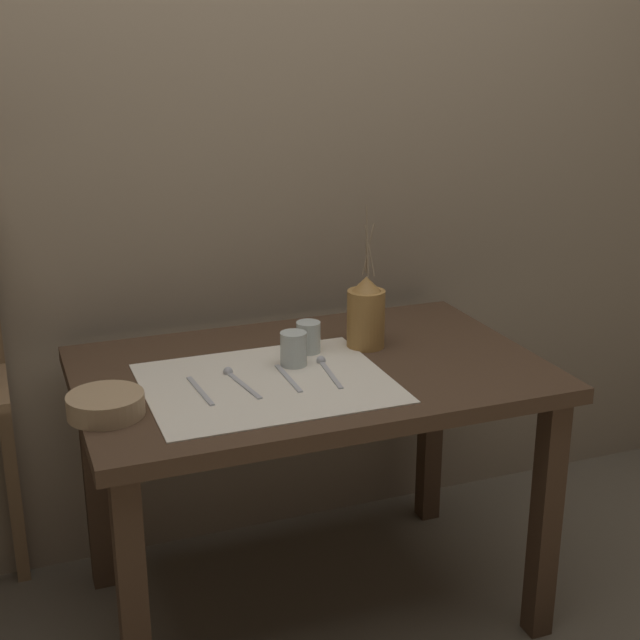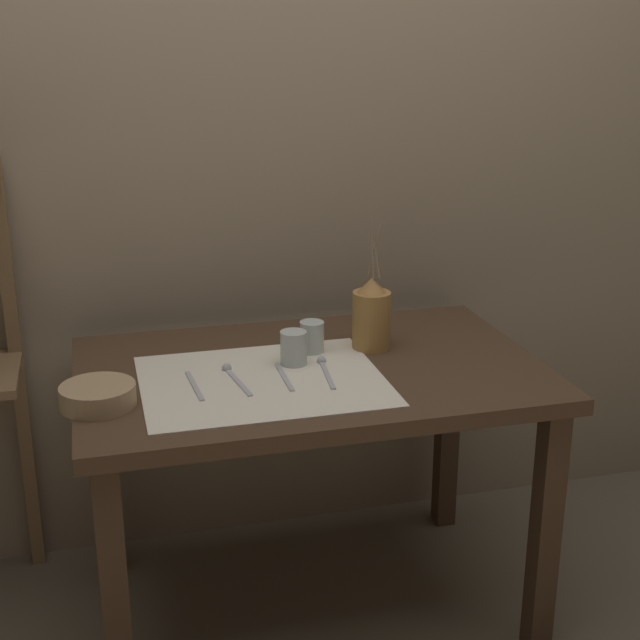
% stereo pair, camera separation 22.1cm
% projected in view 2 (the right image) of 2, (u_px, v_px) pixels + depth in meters
% --- Properties ---
extents(ground_plane, '(12.00, 12.00, 0.00)m').
position_uv_depth(ground_plane, '(311.00, 604.00, 2.47)').
color(ground_plane, brown).
extents(stone_wall_back, '(7.00, 0.06, 2.40)m').
position_uv_depth(stone_wall_back, '(268.00, 146.00, 2.54)').
color(stone_wall_back, gray).
rests_on(stone_wall_back, ground_plane).
extents(wooden_table, '(1.16, 0.75, 0.71)m').
position_uv_depth(wooden_table, '(310.00, 401.00, 2.28)').
color(wooden_table, '#422D1E').
rests_on(wooden_table, ground_plane).
extents(linen_cloth, '(0.58, 0.47, 0.00)m').
position_uv_depth(linen_cloth, '(262.00, 381.00, 2.15)').
color(linen_cloth, beige).
rests_on(linen_cloth, wooden_table).
extents(pitcher_with_flowers, '(0.10, 0.10, 0.38)m').
position_uv_depth(pitcher_with_flowers, '(371.00, 316.00, 2.34)').
color(pitcher_with_flowers, olive).
rests_on(pitcher_with_flowers, wooden_table).
extents(wooden_bowl, '(0.17, 0.17, 0.05)m').
position_uv_depth(wooden_bowl, '(98.00, 396.00, 2.00)').
color(wooden_bowl, '#9E7F5B').
rests_on(wooden_bowl, wooden_table).
extents(glass_tumbler_near, '(0.07, 0.07, 0.09)m').
position_uv_depth(glass_tumbler_near, '(293.00, 348.00, 2.24)').
color(glass_tumbler_near, '#B7C1BC').
rests_on(glass_tumbler_near, wooden_table).
extents(glass_tumbler_far, '(0.06, 0.06, 0.08)m').
position_uv_depth(glass_tumbler_far, '(312.00, 337.00, 2.32)').
color(glass_tumbler_far, '#B7C1BC').
rests_on(glass_tumbler_far, wooden_table).
extents(knife_center, '(0.02, 0.18, 0.00)m').
position_uv_depth(knife_center, '(195.00, 386.00, 2.11)').
color(knife_center, '#A8A8AD').
rests_on(knife_center, wooden_table).
extents(spoon_inner, '(0.04, 0.19, 0.02)m').
position_uv_depth(spoon_inner, '(231.00, 373.00, 2.18)').
color(spoon_inner, '#A8A8AD').
rests_on(spoon_inner, wooden_table).
extents(fork_outer, '(0.01, 0.18, 0.00)m').
position_uv_depth(fork_outer, '(284.00, 377.00, 2.16)').
color(fork_outer, '#A8A8AD').
rests_on(fork_outer, wooden_table).
extents(spoon_outer, '(0.04, 0.19, 0.02)m').
position_uv_depth(spoon_outer, '(324.00, 366.00, 2.23)').
color(spoon_outer, '#A8A8AD').
rests_on(spoon_outer, wooden_table).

